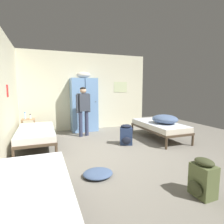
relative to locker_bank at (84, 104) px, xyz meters
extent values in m
plane|color=slate|center=(0.16, -2.63, -0.97)|extent=(9.30, 9.30, 0.00)
cube|color=beige|center=(0.16, 0.31, 0.41)|extent=(4.65, 0.06, 2.76)
cube|color=beige|center=(1.51, 0.28, 0.58)|extent=(0.55, 0.01, 0.40)
cube|color=red|center=(-2.10, -1.61, 0.48)|extent=(0.01, 0.20, 0.28)
cube|color=#6B93C6|center=(-0.23, 0.00, -0.04)|extent=(0.44, 0.52, 1.85)
cylinder|color=black|center=(-0.11, -0.27, 0.08)|extent=(0.02, 0.03, 0.02)
cube|color=#6B93C6|center=(0.23, 0.00, -0.04)|extent=(0.44, 0.52, 1.85)
cylinder|color=black|center=(0.35, -0.27, 0.08)|extent=(0.02, 0.03, 0.02)
ellipsoid|color=beige|center=(0.00, 0.00, 0.99)|extent=(0.48, 0.36, 0.22)
cylinder|color=#99704C|center=(-1.98, -0.37, -0.69)|extent=(0.03, 0.03, 0.55)
cylinder|color=#99704C|center=(-1.63, -0.37, -0.69)|extent=(0.03, 0.03, 0.55)
cylinder|color=#99704C|center=(-1.98, -0.10, -0.69)|extent=(0.03, 0.03, 0.55)
cylinder|color=#99704C|center=(-1.63, -0.10, -0.69)|extent=(0.03, 0.03, 0.55)
cube|color=#99704C|center=(-1.80, -0.24, -0.78)|extent=(0.38, 0.30, 0.02)
cube|color=#99704C|center=(-1.80, -0.24, -0.41)|extent=(0.38, 0.30, 0.02)
cylinder|color=#473828|center=(-1.97, -3.39, -0.83)|extent=(0.06, 0.06, 0.28)
cylinder|color=#473828|center=(-1.13, -3.39, -0.83)|extent=(0.06, 0.06, 0.28)
cube|color=#473828|center=(-1.55, -4.31, -0.66)|extent=(0.90, 1.90, 0.06)
cube|color=silver|center=(-1.55, -4.31, -0.56)|extent=(0.87, 1.84, 0.14)
cube|color=silver|center=(-1.55, -4.31, -0.48)|extent=(0.86, 1.82, 0.01)
cylinder|color=#473828|center=(2.30, -0.88, -0.83)|extent=(0.06, 0.06, 0.28)
cylinder|color=#473828|center=(1.46, -0.88, -0.83)|extent=(0.06, 0.06, 0.28)
cylinder|color=#473828|center=(2.30, -2.72, -0.83)|extent=(0.06, 0.06, 0.28)
cylinder|color=#473828|center=(1.46, -2.72, -0.83)|extent=(0.06, 0.06, 0.28)
cube|color=#473828|center=(1.88, -1.80, -0.66)|extent=(0.90, 1.90, 0.06)
cube|color=beige|center=(1.88, -1.80, -0.56)|extent=(0.87, 1.84, 0.14)
cube|color=silver|center=(1.88, -1.80, -0.48)|extent=(0.86, 1.82, 0.01)
cylinder|color=#473828|center=(-1.97, -2.33, -0.83)|extent=(0.06, 0.06, 0.28)
cylinder|color=#473828|center=(-1.13, -2.33, -0.83)|extent=(0.06, 0.06, 0.28)
cylinder|color=#473828|center=(-1.97, -0.49, -0.83)|extent=(0.06, 0.06, 0.28)
cylinder|color=#473828|center=(-1.13, -0.49, -0.83)|extent=(0.06, 0.06, 0.28)
cube|color=#473828|center=(-1.55, -1.41, -0.66)|extent=(0.90, 1.90, 0.06)
cube|color=silver|center=(-1.55, -1.41, -0.56)|extent=(0.87, 1.84, 0.14)
cube|color=silver|center=(-1.55, -1.41, -0.48)|extent=(0.86, 1.82, 0.01)
ellipsoid|color=slate|center=(1.96, -1.97, -0.35)|extent=(0.70, 0.79, 0.25)
cylinder|color=#2D334C|center=(-0.07, -0.68, -0.57)|extent=(0.12, 0.12, 0.80)
cylinder|color=#2D334C|center=(-0.28, -0.74, -0.57)|extent=(0.12, 0.12, 0.80)
cube|color=#333842|center=(-0.18, -0.71, 0.11)|extent=(0.37, 0.28, 0.55)
cylinder|color=#333842|center=(0.02, -0.66, 0.07)|extent=(0.08, 0.08, 0.57)
cylinder|color=#333842|center=(-0.37, -0.77, 0.07)|extent=(0.08, 0.08, 0.57)
sphere|color=#DBAD89|center=(-0.18, -0.71, 0.47)|extent=(0.20, 0.20, 0.20)
ellipsoid|color=black|center=(-0.18, -0.71, 0.52)|extent=(0.19, 0.19, 0.11)
cylinder|color=#B2DBEA|center=(-1.88, -0.22, -0.30)|extent=(0.06, 0.06, 0.19)
cylinder|color=#2666B2|center=(-1.88, -0.22, -0.19)|extent=(0.03, 0.03, 0.03)
cylinder|color=white|center=(-1.73, -0.28, -0.33)|extent=(0.06, 0.06, 0.13)
cylinder|color=black|center=(-1.73, -0.28, -0.26)|extent=(0.03, 0.03, 0.03)
cube|color=navy|center=(0.70, -1.99, -0.74)|extent=(0.38, 0.34, 0.46)
ellipsoid|color=black|center=(0.65, -2.13, -0.82)|extent=(0.25, 0.16, 0.20)
ellipsoid|color=black|center=(0.70, -1.99, -0.47)|extent=(0.35, 0.30, 0.10)
cube|color=black|center=(0.67, -1.84, -0.72)|extent=(0.06, 0.04, 0.32)
cube|color=black|center=(0.83, -1.90, -0.72)|extent=(0.06, 0.04, 0.32)
cube|color=#566038|center=(0.68, -4.57, -0.74)|extent=(0.25, 0.33, 0.46)
ellipsoid|color=#383D23|center=(0.53, -4.57, -0.82)|extent=(0.09, 0.24, 0.20)
ellipsoid|color=#383D23|center=(0.68, -4.57, -0.47)|extent=(0.23, 0.30, 0.10)
cube|color=black|center=(0.81, -4.47, -0.72)|extent=(0.03, 0.05, 0.32)
cube|color=black|center=(0.82, -4.65, -0.72)|extent=(0.03, 0.05, 0.32)
ellipsoid|color=#42567A|center=(-0.53, -3.48, -0.92)|extent=(0.52, 0.47, 0.10)
camera|label=1|loc=(-1.38, -6.40, 0.54)|focal=29.70mm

